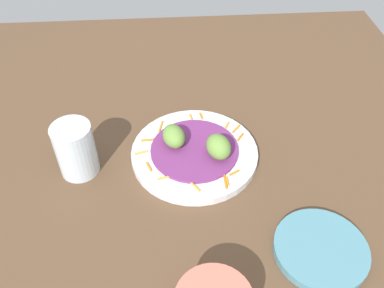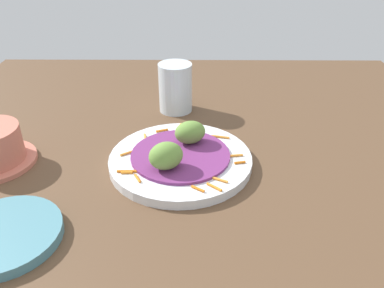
# 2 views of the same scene
# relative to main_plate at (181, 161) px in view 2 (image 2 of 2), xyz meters

# --- Properties ---
(table_surface) EXTENTS (1.10, 1.10, 0.02)m
(table_surface) POSITION_rel_main_plate_xyz_m (0.00, -0.02, -0.02)
(table_surface) COLOR brown
(table_surface) RESTS_ON ground
(main_plate) EXTENTS (0.24, 0.24, 0.02)m
(main_plate) POSITION_rel_main_plate_xyz_m (0.00, 0.00, 0.00)
(main_plate) COLOR silver
(main_plate) RESTS_ON table_surface
(cabbage_bed) EXTENTS (0.17, 0.17, 0.01)m
(cabbage_bed) POSITION_rel_main_plate_xyz_m (0.00, 0.00, 0.01)
(cabbage_bed) COLOR #702D6B
(cabbage_bed) RESTS_ON main_plate
(carrot_garnish) EXTENTS (0.21, 0.21, 0.00)m
(carrot_garnish) POSITION_rel_main_plate_xyz_m (0.00, -0.00, 0.01)
(carrot_garnish) COLOR orange
(carrot_garnish) RESTS_ON main_plate
(guac_scoop_left) EXTENTS (0.06, 0.06, 0.04)m
(guac_scoop_left) POSITION_rel_main_plate_xyz_m (0.04, -0.02, 0.03)
(guac_scoop_left) COLOR olive
(guac_scoop_left) RESTS_ON cabbage_bed
(guac_scoop_center) EXTENTS (0.06, 0.07, 0.04)m
(guac_scoop_center) POSITION_rel_main_plate_xyz_m (-0.04, 0.02, 0.04)
(guac_scoop_center) COLOR olive
(guac_scoop_center) RESTS_ON cabbage_bed
(side_plate_small) EXTENTS (0.15, 0.15, 0.01)m
(side_plate_small) POSITION_rel_main_plate_xyz_m (-0.18, 0.22, -0.00)
(side_plate_small) COLOR teal
(side_plate_small) RESTS_ON table_surface
(water_glass) EXTENTS (0.07, 0.07, 0.10)m
(water_glass) POSITION_rel_main_plate_xyz_m (0.22, 0.02, 0.04)
(water_glass) COLOR silver
(water_glass) RESTS_ON table_surface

